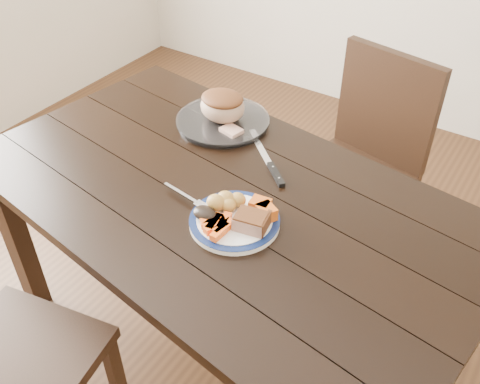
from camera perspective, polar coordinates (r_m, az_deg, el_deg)
The scene contains 15 objects.
ground at distance 2.17m, azimuth -1.53°, elevation -15.57°, with size 4.00×4.00×0.00m, color #472B16.
dining_table at distance 1.68m, azimuth -1.91°, elevation -2.48°, with size 1.71×1.11×0.75m.
chair_far at distance 2.22m, azimuth 13.05°, elevation 3.82°, with size 0.50×0.51×0.93m.
dinner_plate at distance 1.51m, azimuth -0.58°, elevation -3.18°, with size 0.26×0.26×0.02m, color white.
plate_rim at distance 1.50m, azimuth -0.58°, elevation -2.94°, with size 0.26×0.26×0.02m, color #0E1C49.
serving_platter at distance 1.93m, azimuth -1.85°, elevation 7.49°, with size 0.33×0.33×0.02m, color white.
pork_slice at distance 1.46m, azimuth 1.17°, elevation -3.19°, with size 0.09×0.07×0.04m, color #AA7A68.
roasted_potatoes at distance 1.52m, azimuth -1.54°, elevation -1.00°, with size 0.10×0.09×0.05m.
carrot_batons at distance 1.46m, azimuth -2.43°, elevation -3.52°, with size 0.09×0.11×0.02m.
pumpkin_wedges at distance 1.50m, azimuth 2.48°, elevation -1.82°, with size 0.09×0.07×0.04m.
dark_mushroom at distance 1.49m, azimuth -3.78°, elevation -2.27°, with size 0.07×0.05×0.03m, color black.
fork at distance 1.57m, azimuth -5.48°, elevation -0.64°, with size 0.18×0.04×0.00m.
roast_joint at distance 1.90m, azimuth -1.89°, elevation 9.07°, with size 0.16×0.14×0.11m, color tan.
cut_slice at distance 1.85m, azimuth -0.92°, elevation 6.53°, with size 0.07×0.06×0.02m, color tan.
carving_knife at distance 1.71m, azimuth 3.42°, elevation 2.63°, with size 0.26×0.23×0.01m.
Camera 1 is at (0.74, -1.02, 1.77)m, focal length 40.00 mm.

